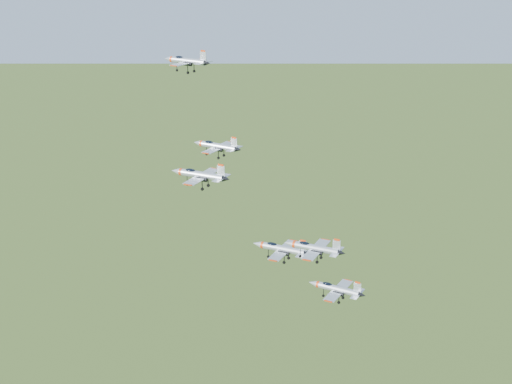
% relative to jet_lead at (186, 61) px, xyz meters
% --- Properties ---
extents(jet_lead, '(12.00, 10.00, 3.21)m').
position_rel_jet_lead_xyz_m(jet_lead, '(0.00, 0.00, 0.00)').
color(jet_lead, silver).
extents(jet_left_high, '(10.67, 8.84, 2.85)m').
position_rel_jet_lead_xyz_m(jet_left_high, '(14.76, -14.95, -12.69)').
color(jet_left_high, silver).
extents(jet_right_high, '(11.23, 9.22, 3.01)m').
position_rel_jet_lead_xyz_m(jet_right_high, '(19.59, -30.15, -13.12)').
color(jet_right_high, silver).
extents(jet_left_low, '(12.22, 10.02, 3.28)m').
position_rel_jet_lead_xyz_m(jet_left_low, '(27.62, -13.63, -31.86)').
color(jet_left_low, silver).
extents(jet_right_low, '(11.00, 9.02, 2.95)m').
position_rel_jet_lead_xyz_m(jet_right_low, '(38.39, -25.11, -24.98)').
color(jet_right_low, silver).
extents(jet_trail, '(11.71, 9.69, 3.13)m').
position_rel_jet_lead_xyz_m(jet_trail, '(38.68, -12.87, -38.40)').
color(jet_trail, silver).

